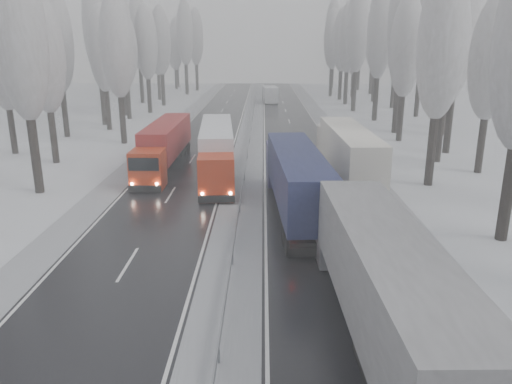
{
  "coord_description": "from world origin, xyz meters",
  "views": [
    {
      "loc": [
        1.52,
        -10.87,
        10.66
      ],
      "look_at": [
        1.12,
        17.48,
        2.2
      ],
      "focal_mm": 35.0,
      "sensor_mm": 36.0,
      "label": 1
    }
  ],
  "objects_px": {
    "truck_grey_tarp": "(379,273)",
    "truck_blue_box": "(295,176)",
    "truck_cream_box": "(347,150)",
    "box_truck_distant": "(270,94)",
    "truck_red_red": "(165,143)",
    "truck_red_white": "(217,147)"
  },
  "relations": [
    {
      "from": "truck_blue_box",
      "to": "truck_cream_box",
      "type": "relative_size",
      "value": 1.0
    },
    {
      "from": "truck_grey_tarp",
      "to": "truck_cream_box",
      "type": "xyz_separation_m",
      "value": [
        2.43,
        22.43,
        -0.08
      ]
    },
    {
      "from": "box_truck_distant",
      "to": "truck_red_white",
      "type": "height_order",
      "value": "truck_red_white"
    },
    {
      "from": "truck_cream_box",
      "to": "truck_red_white",
      "type": "xyz_separation_m",
      "value": [
        -10.51,
        1.38,
        -0.12
      ]
    },
    {
      "from": "truck_blue_box",
      "to": "box_truck_distant",
      "type": "relative_size",
      "value": 2.09
    },
    {
      "from": "truck_blue_box",
      "to": "box_truck_distant",
      "type": "height_order",
      "value": "truck_blue_box"
    },
    {
      "from": "truck_grey_tarp",
      "to": "truck_blue_box",
      "type": "relative_size",
      "value": 1.03
    },
    {
      "from": "box_truck_distant",
      "to": "truck_red_white",
      "type": "distance_m",
      "value": 54.64
    },
    {
      "from": "truck_cream_box",
      "to": "truck_red_red",
      "type": "bearing_deg",
      "value": 164.14
    },
    {
      "from": "truck_red_white",
      "to": "truck_blue_box",
      "type": "bearing_deg",
      "value": -63.22
    },
    {
      "from": "truck_grey_tarp",
      "to": "truck_blue_box",
      "type": "bearing_deg",
      "value": 97.25
    },
    {
      "from": "truck_grey_tarp",
      "to": "truck_red_white",
      "type": "distance_m",
      "value": 25.14
    },
    {
      "from": "truck_grey_tarp",
      "to": "truck_red_red",
      "type": "xyz_separation_m",
      "value": [
        -12.88,
        26.29,
        -0.3
      ]
    },
    {
      "from": "truck_grey_tarp",
      "to": "truck_blue_box",
      "type": "xyz_separation_m",
      "value": [
        -2.19,
        14.19,
        -0.08
      ]
    },
    {
      "from": "truck_cream_box",
      "to": "box_truck_distant",
      "type": "bearing_deg",
      "value": 93.88
    },
    {
      "from": "box_truck_distant",
      "to": "truck_red_red",
      "type": "xyz_separation_m",
      "value": [
        -9.88,
        -51.91,
        0.79
      ]
    },
    {
      "from": "truck_grey_tarp",
      "to": "box_truck_distant",
      "type": "distance_m",
      "value": 78.27
    },
    {
      "from": "truck_grey_tarp",
      "to": "truck_cream_box",
      "type": "relative_size",
      "value": 1.03
    },
    {
      "from": "truck_cream_box",
      "to": "box_truck_distant",
      "type": "xyz_separation_m",
      "value": [
        -5.43,
        55.77,
        -1.02
      ]
    },
    {
      "from": "truck_blue_box",
      "to": "truck_red_white",
      "type": "height_order",
      "value": "truck_blue_box"
    },
    {
      "from": "truck_grey_tarp",
      "to": "truck_cream_box",
      "type": "height_order",
      "value": "truck_grey_tarp"
    },
    {
      "from": "truck_cream_box",
      "to": "truck_blue_box",
      "type": "bearing_deg",
      "value": -120.95
    }
  ]
}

